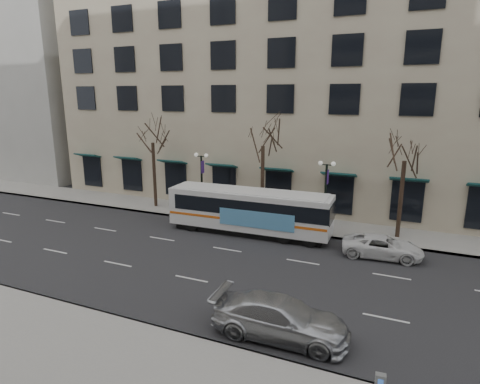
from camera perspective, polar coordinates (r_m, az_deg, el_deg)
The scene contains 12 objects.
ground at distance 24.27m, azimuth -4.18°, elevation -10.02°, with size 160.00×160.00×0.00m, color black.
sidewalk_far at distance 30.72m, azimuth 12.08°, elevation -4.96°, with size 80.00×4.00×0.15m, color gray.
building_hotel at distance 42.55m, azimuth 6.64°, elevation 16.67°, with size 40.00×20.00×24.00m, color tan.
building_far_upblock at distance 63.31m, azimuth -27.79°, elevation 16.07°, with size 28.00×20.00×28.00m, color #999993.
tree_far_left at distance 35.12m, azimuth -12.39°, elevation 8.42°, with size 3.60×3.60×8.34m.
tree_far_mid at distance 30.42m, azimuth 3.30°, elevation 8.33°, with size 3.60×3.60×8.55m.
tree_far_right at distance 28.66m, azimuth 22.53°, elevation 6.00°, with size 3.60×3.60×8.06m.
lamp_post_left at distance 32.53m, azimuth -5.45°, elevation 1.57°, with size 1.22×0.45×5.21m.
lamp_post_right at distance 29.18m, azimuth 12.07°, elevation -0.09°, with size 1.22×0.45×5.21m.
city_bus at distance 28.56m, azimuth 1.46°, elevation -2.59°, with size 11.78×2.89×3.18m.
silver_car at distance 17.33m, azimuth 5.75°, elevation -17.38°, with size 2.32×5.71×1.66m, color #B7B9BF.
white_pickup at distance 26.32m, azimuth 19.59°, elevation -7.32°, with size 2.20×4.78×1.33m, color white.
Camera 1 is at (10.34, -19.66, 9.77)m, focal length 30.00 mm.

